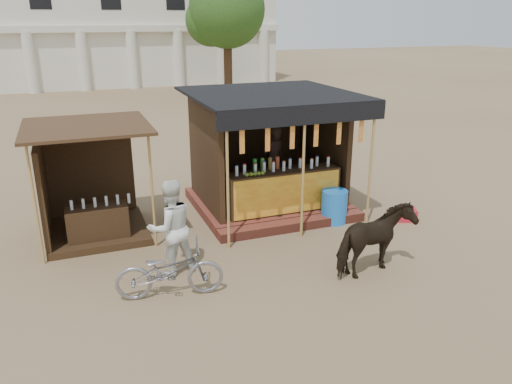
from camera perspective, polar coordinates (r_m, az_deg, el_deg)
The scene contains 11 objects.
ground at distance 8.98m, azimuth 3.70°, elevation -9.83°, with size 120.00×120.00×0.00m, color #846B4C.
main_stall at distance 11.81m, azimuth 1.55°, elevation 2.89°, with size 3.60×3.61×2.78m.
secondary_stall at distance 10.93m, azimuth -18.92°, elevation -0.54°, with size 2.40×2.40×2.38m.
cow at distance 9.09m, azimuth 13.45°, elevation -5.46°, with size 0.69×1.51×1.28m, color black.
motorbike at distance 8.35m, azimuth -9.86°, elevation -8.88°, with size 0.61×1.76×0.92m, color gray.
bystander at distance 8.92m, azimuth -9.70°, elevation -4.01°, with size 0.85×0.66×1.75m, color silver.
blue_barrel at distance 11.29m, azimuth 8.92°, elevation -1.63°, with size 0.58×0.58×0.75m, color blue.
red_crate at distance 11.86m, azimuth 16.74°, elevation -2.44°, with size 0.44×0.40×0.27m, color #AE1D29.
cooler at distance 11.96m, azimuth 8.64°, elevation -1.14°, with size 0.76×0.64×0.46m.
background_building at distance 37.07m, azimuth -19.82°, elevation 17.68°, with size 26.00×7.45×8.18m.
tree at distance 30.64m, azimuth -3.77°, elevation 19.80°, with size 4.50×4.40×7.00m.
Camera 1 is at (-3.32, -7.10, 4.37)m, focal length 35.00 mm.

